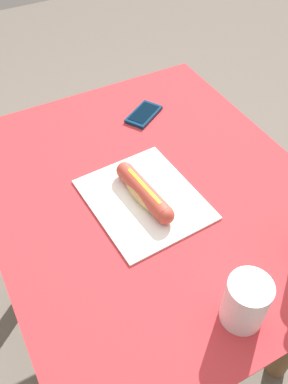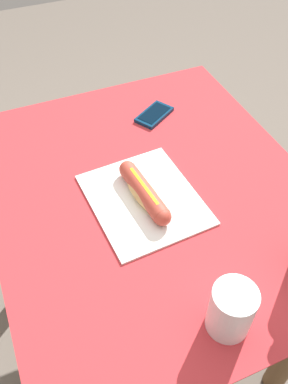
{
  "view_description": "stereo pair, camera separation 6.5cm",
  "coord_description": "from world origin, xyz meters",
  "views": [
    {
      "loc": [
        0.64,
        -0.36,
        1.51
      ],
      "look_at": [
        0.02,
        -0.03,
        0.75
      ],
      "focal_mm": 38.59,
      "sensor_mm": 36.0,
      "label": 1
    },
    {
      "loc": [
        0.67,
        -0.3,
        1.51
      ],
      "look_at": [
        0.02,
        -0.03,
        0.75
      ],
      "focal_mm": 38.59,
      "sensor_mm": 36.0,
      "label": 2
    }
  ],
  "objects": [
    {
      "name": "cell_phone",
      "position": [
        -0.29,
        0.13,
        0.73
      ],
      "size": [
        0.12,
        0.14,
        0.01
      ],
      "color": "#0A2D4C",
      "rests_on": "dining_table"
    },
    {
      "name": "ground_plane",
      "position": [
        0.0,
        0.0,
        0.0
      ],
      "size": [
        6.0,
        6.0,
        0.0
      ],
      "primitive_type": "plane",
      "color": "#6B6056",
      "rests_on": "ground"
    },
    {
      "name": "paper_wrapper",
      "position": [
        0.02,
        -0.03,
        0.73
      ],
      "size": [
        0.32,
        0.28,
        0.01
      ],
      "primitive_type": "cube",
      "rotation": [
        0.0,
        0.0,
        0.06
      ],
      "color": "white",
      "rests_on": "dining_table"
    },
    {
      "name": "dining_table",
      "position": [
        0.0,
        0.0,
        0.58
      ],
      "size": [
        0.99,
        0.82,
        0.72
      ],
      "color": "brown",
      "rests_on": "ground"
    },
    {
      "name": "drinking_cup",
      "position": [
        0.39,
        -0.01,
        0.78
      ],
      "size": [
        0.09,
        0.09,
        0.12
      ],
      "primitive_type": "cylinder",
      "color": "white",
      "rests_on": "dining_table"
    },
    {
      "name": "hot_dog",
      "position": [
        0.02,
        -0.03,
        0.75
      ],
      "size": [
        0.23,
        0.07,
        0.05
      ],
      "color": "tan",
      "rests_on": "paper_wrapper"
    }
  ]
}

